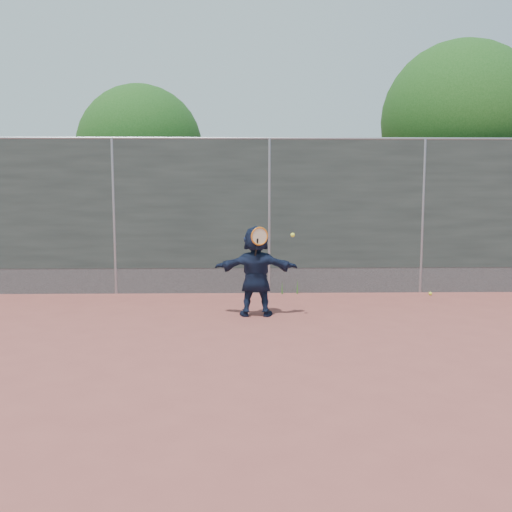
{
  "coord_description": "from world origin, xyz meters",
  "views": [
    {
      "loc": [
        -0.5,
        -7.56,
        2.09
      ],
      "look_at": [
        -0.3,
        1.53,
        0.98
      ],
      "focal_mm": 40.0,
      "sensor_mm": 36.0,
      "label": 1
    }
  ],
  "objects": [
    {
      "name": "tree_right",
      "position": [
        4.68,
        5.75,
        3.49
      ],
      "size": [
        3.78,
        3.6,
        5.39
      ],
      "color": "#382314",
      "rests_on": "ground"
    },
    {
      "name": "swing_action",
      "position": [
        -0.2,
        1.32,
        1.3
      ],
      "size": [
        0.69,
        0.16,
        0.51
      ],
      "color": "orange",
      "rests_on": "ground"
    },
    {
      "name": "player",
      "position": [
        -0.3,
        1.53,
        0.73
      ],
      "size": [
        1.37,
        0.48,
        1.46
      ],
      "primitive_type": "imported",
      "rotation": [
        0.0,
        0.0,
        3.1
      ],
      "color": "#141E38",
      "rests_on": "ground"
    },
    {
      "name": "ball_ground",
      "position": [
        3.1,
        3.18,
        0.03
      ],
      "size": [
        0.07,
        0.07,
        0.07
      ],
      "primitive_type": "sphere",
      "color": "#EBF636",
      "rests_on": "ground"
    },
    {
      "name": "weed_clump",
      "position": [
        0.29,
        3.38,
        0.13
      ],
      "size": [
        0.68,
        0.07,
        0.3
      ],
      "color": "#387226",
      "rests_on": "ground"
    },
    {
      "name": "ground",
      "position": [
        0.0,
        0.0,
        0.0
      ],
      "size": [
        80.0,
        80.0,
        0.0
      ],
      "primitive_type": "plane",
      "color": "#9E4C42",
      "rests_on": "ground"
    },
    {
      "name": "fence",
      "position": [
        -0.0,
        3.5,
        1.58
      ],
      "size": [
        20.0,
        0.06,
        3.03
      ],
      "color": "#38423D",
      "rests_on": "ground"
    },
    {
      "name": "tree_left",
      "position": [
        -2.85,
        6.55,
        2.94
      ],
      "size": [
        3.15,
        3.0,
        4.53
      ],
      "color": "#382314",
      "rests_on": "ground"
    }
  ]
}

